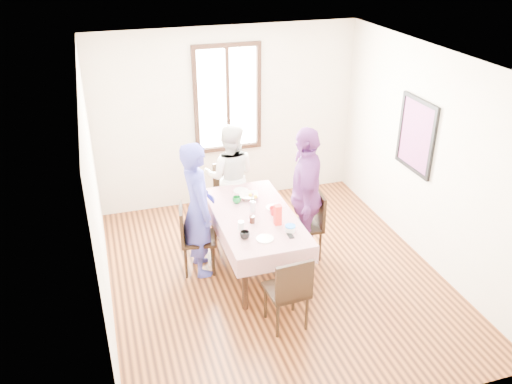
% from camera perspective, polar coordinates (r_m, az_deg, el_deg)
% --- Properties ---
extents(ground, '(4.50, 4.50, 0.00)m').
position_cam_1_polar(ground, '(6.76, 2.10, -9.00)').
color(ground, black).
rests_on(ground, ground).
extents(back_wall, '(4.00, 0.00, 4.00)m').
position_cam_1_polar(back_wall, '(8.06, -3.06, 7.98)').
color(back_wall, beige).
rests_on(back_wall, ground).
extents(right_wall, '(0.00, 4.50, 4.50)m').
position_cam_1_polar(right_wall, '(6.94, 18.10, 3.44)').
color(right_wall, beige).
rests_on(right_wall, ground).
extents(window_frame, '(1.02, 0.06, 1.62)m').
position_cam_1_polar(window_frame, '(7.95, -3.07, 9.98)').
color(window_frame, black).
rests_on(window_frame, back_wall).
extents(window_pane, '(0.90, 0.02, 1.50)m').
position_cam_1_polar(window_pane, '(7.96, -3.09, 10.00)').
color(window_pane, white).
rests_on(window_pane, back_wall).
extents(art_poster, '(0.04, 0.76, 0.96)m').
position_cam_1_polar(art_poster, '(7.09, 16.86, 5.85)').
color(art_poster, red).
rests_on(art_poster, right_wall).
extents(dining_table, '(0.83, 1.66, 0.75)m').
position_cam_1_polar(dining_table, '(6.72, -0.13, -5.33)').
color(dining_table, black).
rests_on(dining_table, ground).
extents(tablecloth, '(0.95, 1.78, 0.01)m').
position_cam_1_polar(tablecloth, '(6.53, -0.13, -2.50)').
color(tablecloth, '#5B000F').
rests_on(tablecloth, dining_table).
extents(chair_left, '(0.48, 0.48, 0.91)m').
position_cam_1_polar(chair_left, '(6.67, -6.23, -4.98)').
color(chair_left, black).
rests_on(chair_left, ground).
extents(chair_right, '(0.46, 0.46, 0.91)m').
position_cam_1_polar(chair_right, '(6.93, 5.22, -3.62)').
color(chair_right, black).
rests_on(chair_right, ground).
extents(chair_far, '(0.44, 0.44, 0.91)m').
position_cam_1_polar(chair_far, '(7.64, -2.67, -0.44)').
color(chair_far, black).
rests_on(chair_far, ground).
extents(chair_near, '(0.45, 0.45, 0.91)m').
position_cam_1_polar(chair_near, '(5.79, 3.28, -10.44)').
color(chair_near, black).
rests_on(chair_near, ground).
extents(person_left, '(0.44, 0.65, 1.73)m').
position_cam_1_polar(person_left, '(6.47, -6.25, -1.85)').
color(person_left, '#373796').
rests_on(person_left, ground).
extents(person_far, '(0.90, 0.80, 1.54)m').
position_cam_1_polar(person_far, '(7.48, -2.68, 1.64)').
color(person_far, silver).
rests_on(person_far, ground).
extents(person_right, '(0.81, 1.15, 1.81)m').
position_cam_1_polar(person_right, '(6.70, 5.23, -0.33)').
color(person_right, '#6D3078').
rests_on(person_right, ground).
extents(mug_black, '(0.12, 0.12, 0.09)m').
position_cam_1_polar(mug_black, '(6.03, -1.21, -4.65)').
color(mug_black, black).
rests_on(mug_black, tablecloth).
extents(mug_flag, '(0.15, 0.15, 0.10)m').
position_cam_1_polar(mug_flag, '(6.50, 1.90, -2.06)').
color(mug_flag, red).
rests_on(mug_flag, tablecloth).
extents(mug_green, '(0.14, 0.14, 0.09)m').
position_cam_1_polar(mug_green, '(6.78, -2.09, -0.85)').
color(mug_green, '#0C7226').
rests_on(mug_green, tablecloth).
extents(serving_bowl, '(0.32, 0.32, 0.06)m').
position_cam_1_polar(serving_bowl, '(6.89, -0.76, -0.47)').
color(serving_bowl, white).
rests_on(serving_bowl, tablecloth).
extents(juice_carton, '(0.08, 0.08, 0.25)m').
position_cam_1_polar(juice_carton, '(6.27, 2.35, -2.48)').
color(juice_carton, red).
rests_on(juice_carton, tablecloth).
extents(butter_tub, '(0.12, 0.12, 0.06)m').
position_cam_1_polar(butter_tub, '(6.18, 3.70, -3.96)').
color(butter_tub, white).
rests_on(butter_tub, tablecloth).
extents(jam_jar, '(0.06, 0.06, 0.09)m').
position_cam_1_polar(jam_jar, '(6.33, -0.42, -2.98)').
color(jam_jar, black).
rests_on(jam_jar, tablecloth).
extents(drinking_glass, '(0.07, 0.07, 0.11)m').
position_cam_1_polar(drinking_glass, '(6.19, -1.60, -3.63)').
color(drinking_glass, silver).
rests_on(drinking_glass, tablecloth).
extents(smartphone, '(0.06, 0.12, 0.01)m').
position_cam_1_polar(smartphone, '(6.11, 3.72, -4.71)').
color(smartphone, black).
rests_on(smartphone, tablecloth).
extents(flower_vase, '(0.07, 0.07, 0.14)m').
position_cam_1_polar(flower_vase, '(6.57, -0.34, -1.56)').
color(flower_vase, silver).
rests_on(flower_vase, tablecloth).
extents(plate_right, '(0.20, 0.20, 0.01)m').
position_cam_1_polar(plate_right, '(6.68, 1.91, -1.67)').
color(plate_right, white).
rests_on(plate_right, tablecloth).
extents(plate_far, '(0.20, 0.20, 0.01)m').
position_cam_1_polar(plate_far, '(7.09, -1.66, 0.14)').
color(plate_far, white).
rests_on(plate_far, tablecloth).
extents(plate_near, '(0.20, 0.20, 0.01)m').
position_cam_1_polar(plate_near, '(6.04, 0.96, -5.04)').
color(plate_near, white).
rests_on(plate_near, tablecloth).
extents(butter_lid, '(0.12, 0.12, 0.01)m').
position_cam_1_polar(butter_lid, '(6.17, 3.71, -3.67)').
color(butter_lid, blue).
rests_on(butter_lid, butter_tub).
extents(flower_bunch, '(0.09, 0.09, 0.10)m').
position_cam_1_polar(flower_bunch, '(6.51, -0.34, -0.64)').
color(flower_bunch, yellow).
rests_on(flower_bunch, flower_vase).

